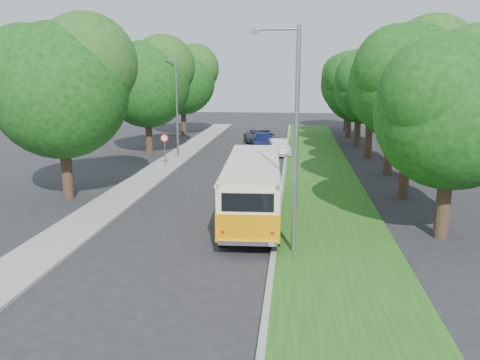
# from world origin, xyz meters

# --- Properties ---
(ground) EXTENTS (120.00, 120.00, 0.00)m
(ground) POSITION_xyz_m (0.00, 0.00, 0.00)
(ground) COLOR #242426
(ground) RESTS_ON ground
(curb) EXTENTS (0.20, 70.00, 0.15)m
(curb) POSITION_xyz_m (3.60, 5.00, 0.07)
(curb) COLOR gray
(curb) RESTS_ON ground
(grass_verge) EXTENTS (4.50, 70.00, 0.13)m
(grass_verge) POSITION_xyz_m (5.95, 5.00, 0.07)
(grass_verge) COLOR #235015
(grass_verge) RESTS_ON ground
(sidewalk) EXTENTS (2.20, 70.00, 0.12)m
(sidewalk) POSITION_xyz_m (-4.80, 5.00, 0.06)
(sidewalk) COLOR gray
(sidewalk) RESTS_ON ground
(treeline) EXTENTS (24.27, 41.91, 9.46)m
(treeline) POSITION_xyz_m (3.15, 17.99, 5.93)
(treeline) COLOR #332319
(treeline) RESTS_ON ground
(lamppost_near) EXTENTS (1.71, 0.16, 8.00)m
(lamppost_near) POSITION_xyz_m (4.21, -2.50, 4.37)
(lamppost_near) COLOR gray
(lamppost_near) RESTS_ON ground
(lamppost_far) EXTENTS (1.71, 0.16, 7.50)m
(lamppost_far) POSITION_xyz_m (-4.70, 16.00, 4.12)
(lamppost_far) COLOR gray
(lamppost_far) RESTS_ON ground
(warning_sign) EXTENTS (0.56, 0.10, 2.50)m
(warning_sign) POSITION_xyz_m (-4.50, 11.98, 1.71)
(warning_sign) COLOR gray
(warning_sign) RESTS_ON ground
(vintage_bus) EXTENTS (2.87, 9.37, 2.75)m
(vintage_bus) POSITION_xyz_m (2.45, 1.48, 1.37)
(vintage_bus) COLOR orange
(vintage_bus) RESTS_ON ground
(car_silver) EXTENTS (3.06, 4.44, 1.40)m
(car_silver) POSITION_xyz_m (1.65, 11.61, 0.70)
(car_silver) COLOR silver
(car_silver) RESTS_ON ground
(car_white) EXTENTS (2.15, 4.05, 1.27)m
(car_white) POSITION_xyz_m (3.00, 18.69, 0.63)
(car_white) COLOR silver
(car_white) RESTS_ON ground
(car_blue) EXTENTS (2.90, 5.27, 1.45)m
(car_blue) POSITION_xyz_m (1.58, 21.13, 0.72)
(car_blue) COLOR navy
(car_blue) RESTS_ON ground
(car_grey) EXTENTS (4.25, 5.90, 1.49)m
(car_grey) POSITION_xyz_m (1.42, 23.34, 0.75)
(car_grey) COLOR #56585D
(car_grey) RESTS_ON ground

